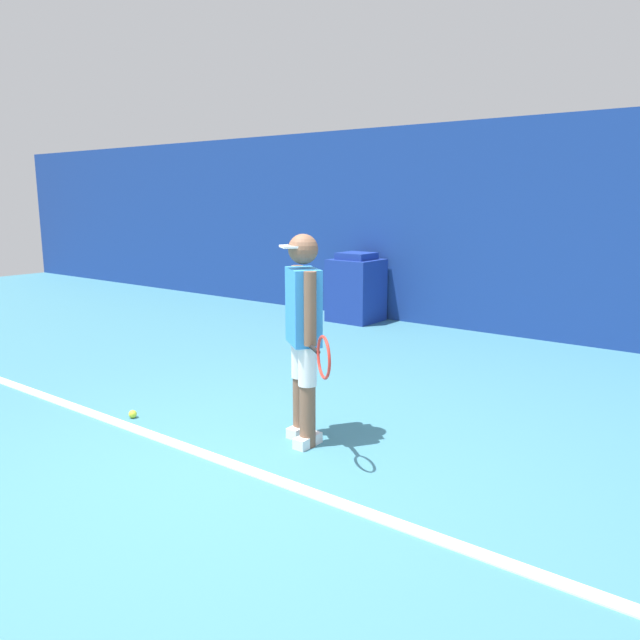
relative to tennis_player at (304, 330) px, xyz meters
name	(u,v)px	position (x,y,z in m)	size (l,w,h in m)	color
ground_plane	(238,473)	(0.00, -0.72, -0.87)	(24.00, 24.00, 0.00)	teal
back_wall	(527,230)	(0.00, 4.59, 0.55)	(24.00, 0.10, 2.84)	navy
court_baseline	(245,469)	(0.00, -0.65, -0.86)	(21.60, 0.10, 0.01)	white
tennis_player	(304,330)	(0.00, 0.00, 0.00)	(0.77, 0.61, 1.57)	brown
tennis_ball	(133,414)	(-1.47, -0.49, -0.84)	(0.07, 0.07, 0.07)	#D1E533
covered_chair	(356,289)	(-2.37, 4.16, -0.38)	(0.69, 0.67, 1.03)	navy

